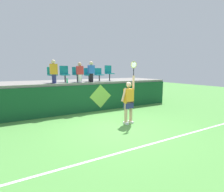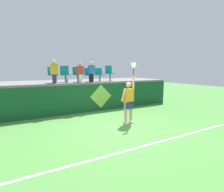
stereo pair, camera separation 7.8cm
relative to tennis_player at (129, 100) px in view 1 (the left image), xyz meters
name	(u,v)px [view 1 (the left image)]	position (x,y,z in m)	size (l,w,h in m)	color
ground_plane	(118,128)	(-0.65, -0.26, -0.97)	(40.00, 40.00, 0.00)	#519342
court_back_wall	(88,98)	(-0.65, 2.74, -0.26)	(10.62, 0.20, 1.43)	#144C28
spectator_platform	(78,82)	(-0.65, 4.25, 0.52)	(10.62, 3.12, 0.12)	gray
court_baseline_stripe	(150,144)	(-0.65, -2.01, -0.97)	(9.56, 0.08, 0.01)	white
tennis_player	(129,100)	(0.00, 0.00, 0.00)	(0.75, 0.28, 2.54)	white
tennis_ball	(132,123)	(0.10, -0.09, -0.94)	(0.07, 0.07, 0.07)	#D1E533
water_bottle	(67,81)	(-1.67, 2.92, 0.69)	(0.08, 0.08, 0.23)	#26B272
stadium_chair_0	(52,74)	(-2.26, 3.45, 1.03)	(0.44, 0.42, 0.79)	#38383D
stadium_chair_1	(65,73)	(-1.64, 3.46, 1.05)	(0.44, 0.42, 0.85)	#38383D
stadium_chair_2	(77,73)	(-0.98, 3.45, 1.03)	(0.44, 0.42, 0.80)	#38383D
stadium_chair_3	(89,74)	(-0.31, 3.45, 0.99)	(0.44, 0.42, 0.74)	#38383D
stadium_chair_4	(99,74)	(0.33, 3.45, 0.99)	(0.44, 0.42, 0.74)	#38383D
stadium_chair_5	(109,72)	(1.00, 3.46, 1.08)	(0.44, 0.42, 0.90)	#38383D
spectator_0	(54,71)	(-2.26, 3.05, 1.17)	(0.34, 0.20, 1.13)	navy
spectator_1	(80,72)	(-0.98, 2.98, 1.11)	(0.34, 0.20, 1.02)	white
spectator_2	(91,71)	(-0.31, 3.05, 1.16)	(0.34, 0.21, 1.09)	black
wall_signage_mount	(101,111)	(0.03, 2.63, -0.97)	(1.27, 0.01, 1.42)	#144C28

